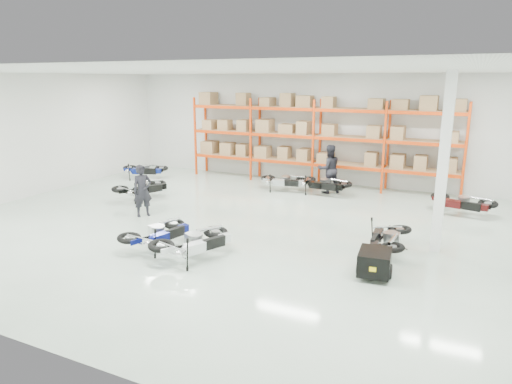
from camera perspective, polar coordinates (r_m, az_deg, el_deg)
The scene contains 14 objects.
room at distance 13.00m, azimuth -1.31°, elevation 4.92°, with size 18.00×18.00×18.00m.
pallet_rack at distance 18.93m, azimuth 7.62°, elevation 7.68°, with size 11.28×0.98×3.62m.
structural_column at distance 12.14m, azimuth 22.36°, elevation 3.22°, with size 0.25×0.25×4.50m, color white.
moto_blue_centre at distance 12.05m, azimuth -12.19°, elevation -4.52°, with size 0.78×1.76×1.07m, color #080E55, non-canonical shape.
moto_silver_left at distance 11.18m, azimuth -7.69°, elevation -5.62°, with size 0.83×1.86×1.14m, color silver, non-canonical shape.
moto_black_far_left at distance 17.10m, azimuth -14.07°, elevation 0.89°, with size 0.79×1.79×1.09m, color black, non-canonical shape.
moto_touring_right at distance 11.94m, azimuth 16.18°, elevation -5.00°, with size 0.76×1.72×1.05m, color black, non-canonical shape.
trailer at distance 10.52m, azimuth 14.61°, elevation -8.49°, with size 0.77×1.47×0.61m.
moto_back_a at distance 20.63m, azimuth -13.86°, elevation 3.06°, with size 0.78×1.75×1.07m, color navy, non-canonical shape.
moto_back_b at distance 17.91m, azimuth 3.56°, elevation 1.77°, with size 0.75×1.68×1.03m, color #A1A5AA, non-canonical shape.
moto_back_c at distance 17.45m, azimuth 8.42°, elevation 1.42°, with size 0.80×1.79×1.09m, color black, non-canonical shape.
moto_back_d at distance 16.12m, azimuth 24.33°, elevation -0.75°, with size 0.79×1.78×1.08m, color #3F0C0D, non-canonical shape.
person_left at distance 14.93m, azimuth -14.00°, elevation 0.15°, with size 0.61×0.40×1.67m, color black.
person_back at distance 17.72m, azimuth 9.10°, elevation 2.87°, with size 0.91×0.71×1.87m, color black.
Camera 1 is at (5.81, -11.45, 4.29)m, focal length 32.00 mm.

